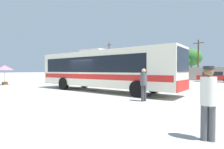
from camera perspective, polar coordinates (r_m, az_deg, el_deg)
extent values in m
plane|color=#A3A099|center=(22.33, 9.31, -2.97)|extent=(300.00, 300.00, 0.00)
cube|color=#B2AD9E|center=(33.99, 19.08, 0.30)|extent=(80.00, 0.30, 2.23)
cube|color=silver|center=(14.07, -2.97, 1.85)|extent=(12.36, 2.72, 2.69)
cube|color=black|center=(14.49, -4.84, 3.10)|extent=(10.14, 2.72, 1.18)
cube|color=red|center=(14.08, -2.97, -0.56)|extent=(12.11, 2.74, 0.38)
cube|color=#19212D|center=(11.15, 22.13, 4.40)|extent=(0.07, 2.30, 1.40)
cube|color=red|center=(11.17, 22.09, -3.34)|extent=(0.09, 2.50, 0.65)
cube|color=#B2B2B2|center=(14.78, -5.74, 7.51)|extent=(2.22, 1.43, 0.24)
cylinder|color=black|center=(13.13, 13.48, -3.68)|extent=(1.04, 0.31, 1.04)
cylinder|color=black|center=(10.94, 8.28, -4.64)|extent=(1.04, 0.31, 1.04)
cylinder|color=black|center=(17.33, -8.93, -2.47)|extent=(1.04, 0.31, 1.04)
cylinder|color=black|center=(15.74, -15.38, -2.87)|extent=(1.04, 0.31, 1.04)
cylinder|color=#38383D|center=(9.68, 10.57, -6.00)|extent=(0.16, 0.16, 0.85)
cylinder|color=#38383D|center=(9.57, 9.87, -6.07)|extent=(0.16, 0.16, 0.85)
cylinder|color=#4C4C51|center=(9.56, 10.24, -1.51)|extent=(0.46, 0.46, 0.67)
sphere|color=tan|center=(9.54, 10.25, 1.20)|extent=(0.23, 0.23, 0.23)
cylinder|color=#4C4C51|center=(4.84, 29.58, -13.57)|extent=(0.16, 0.16, 0.84)
cylinder|color=#4C4C51|center=(4.82, 27.68, -13.61)|extent=(0.16, 0.16, 0.84)
cylinder|color=silver|center=(4.69, 28.73, -4.70)|extent=(0.43, 0.43, 0.66)
sphere|color=brown|center=(4.67, 28.79, 0.74)|extent=(0.23, 0.23, 0.23)
cylinder|color=#262628|center=(4.67, 28.80, 1.99)|extent=(0.24, 0.24, 0.07)
cylinder|color=gray|center=(23.41, -31.41, -0.27)|extent=(0.05, 0.05, 2.18)
cone|color=pink|center=(23.41, -31.43, 1.89)|extent=(1.89, 1.89, 0.52)
cube|color=brown|center=(23.45, -31.38, -2.50)|extent=(0.51, 0.51, 0.36)
cube|color=#B7BABF|center=(36.61, 1.00, -0.29)|extent=(4.19, 1.83, 0.66)
cube|color=black|center=(36.73, 0.74, 0.64)|extent=(2.31, 1.67, 0.54)
cylinder|color=black|center=(36.61, 3.46, -0.81)|extent=(0.64, 0.22, 0.64)
cylinder|color=black|center=(35.16, 1.87, -0.89)|extent=(0.64, 0.22, 0.64)
cylinder|color=black|center=(38.10, 0.20, -0.73)|extent=(0.64, 0.22, 0.64)
cylinder|color=black|center=(36.70, -1.44, -0.80)|extent=(0.64, 0.22, 0.64)
cube|color=maroon|center=(33.42, 8.31, -0.45)|extent=(4.09, 1.94, 0.66)
cube|color=black|center=(33.50, 8.00, 0.59)|extent=(2.27, 1.73, 0.54)
cylinder|color=black|center=(33.70, 10.87, -1.01)|extent=(0.65, 0.24, 0.64)
cylinder|color=black|center=(32.10, 9.61, -1.12)|extent=(0.65, 0.24, 0.64)
cylinder|color=black|center=(34.78, 7.10, -0.92)|extent=(0.65, 0.24, 0.64)
cylinder|color=black|center=(33.23, 5.70, -1.02)|extent=(0.65, 0.24, 0.64)
cube|color=maroon|center=(31.00, 19.37, -0.69)|extent=(4.23, 2.14, 0.61)
cube|color=black|center=(31.06, 19.03, 0.35)|extent=(2.38, 1.84, 0.50)
cylinder|color=black|center=(31.39, 22.12, -1.24)|extent=(0.66, 0.27, 0.64)
cylinder|color=black|center=(29.73, 21.00, -1.37)|extent=(0.66, 0.27, 0.64)
cylinder|color=black|center=(32.31, 17.87, -1.14)|extent=(0.66, 0.27, 0.64)
cylinder|color=black|center=(30.70, 16.56, -1.26)|extent=(0.66, 0.27, 0.64)
cube|color=red|center=(29.62, 30.25, -0.84)|extent=(4.71, 2.13, 0.65)
cube|color=black|center=(29.62, 29.82, 0.31)|extent=(2.64, 1.83, 0.53)
cylinder|color=black|center=(30.60, 27.64, -1.36)|extent=(0.65, 0.27, 0.64)
cylinder|color=black|center=(28.84, 27.36, -1.51)|extent=(0.65, 0.27, 0.64)
cylinder|color=#4C3823|center=(35.61, 26.14, 4.31)|extent=(0.24, 0.24, 7.24)
cube|color=#473321|center=(35.91, 26.18, 9.13)|extent=(1.80, 0.24, 0.12)
cylinder|color=#4C3823|center=(44.61, -0.96, 4.76)|extent=(0.24, 0.24, 8.72)
cube|color=#473321|center=(45.00, -0.97, 9.54)|extent=(1.76, 0.63, 0.12)
cylinder|color=brown|center=(43.35, 2.93, 1.60)|extent=(0.32, 0.32, 3.79)
ellipsoid|color=#2D6628|center=(43.47, 2.93, 5.62)|extent=(3.31, 3.31, 2.81)
cylinder|color=brown|center=(38.17, 21.59, 0.47)|extent=(0.32, 0.32, 2.35)
ellipsoid|color=#23561E|center=(38.21, 21.62, 3.91)|extent=(3.20, 3.20, 2.72)
cylinder|color=brown|center=(39.76, 24.32, 0.90)|extent=(0.32, 0.32, 2.94)
ellipsoid|color=#2D6628|center=(39.85, 24.36, 5.08)|extent=(4.10, 4.10, 3.49)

